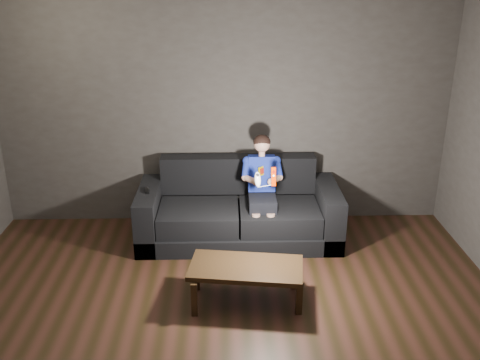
{
  "coord_description": "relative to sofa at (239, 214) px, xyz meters",
  "views": [
    {
      "loc": [
        0.02,
        -3.25,
        2.75
      ],
      "look_at": [
        0.15,
        1.55,
        0.85
      ],
      "focal_mm": 40.0,
      "sensor_mm": 36.0,
      "label": 1
    }
  ],
  "objects": [
    {
      "name": "floor",
      "position": [
        -0.15,
        -2.0,
        -0.27
      ],
      "size": [
        5.0,
        5.0,
        0.0
      ],
      "primitive_type": "plane",
      "color": "black",
      "rests_on": "ground"
    },
    {
      "name": "back_wall",
      "position": [
        -0.15,
        0.5,
        1.08
      ],
      "size": [
        5.0,
        0.04,
        2.7
      ],
      "primitive_type": "cube",
      "color": "#3B3633",
      "rests_on": "ground"
    },
    {
      "name": "sofa",
      "position": [
        0.0,
        0.0,
        0.0
      ],
      "size": [
        2.14,
        0.92,
        0.83
      ],
      "color": "black",
      "rests_on": "floor"
    },
    {
      "name": "child",
      "position": [
        0.24,
        -0.06,
        0.42
      ],
      "size": [
        0.43,
        0.52,
        1.04
      ],
      "color": "black",
      "rests_on": "sofa"
    },
    {
      "name": "wii_remote_red",
      "position": [
        0.32,
        -0.46,
        0.62
      ],
      "size": [
        0.05,
        0.07,
        0.19
      ],
      "color": "#BF2900",
      "rests_on": "child"
    },
    {
      "name": "nunchuk_white",
      "position": [
        0.17,
        -0.46,
        0.59
      ],
      "size": [
        0.09,
        0.11,
        0.16
      ],
      "color": "white",
      "rests_on": "child"
    },
    {
      "name": "wii_remote_black",
      "position": [
        -0.96,
        -0.08,
        0.33
      ],
      "size": [
        0.06,
        0.14,
        0.03
      ],
      "color": "black",
      "rests_on": "sofa"
    },
    {
      "name": "coffee_table",
      "position": [
        0.03,
        -1.23,
        0.04
      ],
      "size": [
        1.03,
        0.62,
        0.36
      ],
      "color": "black",
      "rests_on": "floor"
    }
  ]
}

